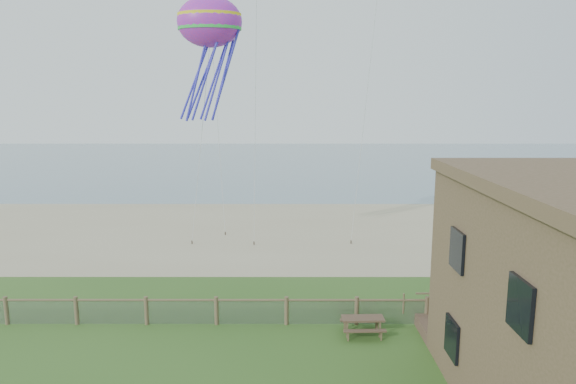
# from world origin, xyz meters

# --- Properties ---
(sand_beach) EXTENTS (72.00, 20.00, 0.02)m
(sand_beach) POSITION_xyz_m (0.00, 22.00, 0.00)
(sand_beach) COLOR tan
(sand_beach) RESTS_ON ground
(ocean) EXTENTS (160.00, 68.00, 0.02)m
(ocean) POSITION_xyz_m (0.00, 66.00, 0.00)
(ocean) COLOR slate
(ocean) RESTS_ON ground
(chainlink_fence) EXTENTS (36.20, 0.20, 1.25)m
(chainlink_fence) POSITION_xyz_m (0.00, 6.00, 0.55)
(chainlink_fence) COLOR brown
(chainlink_fence) RESTS_ON ground
(picnic_table) EXTENTS (1.76, 1.35, 0.72)m
(picnic_table) POSITION_xyz_m (3.12, 5.00, 0.36)
(picnic_table) COLOR brown
(picnic_table) RESTS_ON ground
(octopus_kite) EXTENTS (4.05, 3.20, 7.47)m
(octopus_kite) POSITION_xyz_m (-4.39, 15.53, 11.95)
(octopus_kite) COLOR #FF2874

